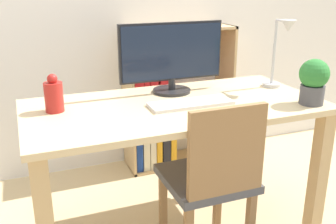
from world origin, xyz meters
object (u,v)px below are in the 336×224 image
object	(u,v)px
chair	(212,177)
bookshelf	(159,106)
keyboard	(191,103)
potted_plant	(314,80)
monitor	(172,55)
desk_lamp	(281,47)
vase	(54,95)

from	to	relation	value
chair	bookshelf	world-z (taller)	bookshelf
keyboard	potted_plant	world-z (taller)	potted_plant
keyboard	chair	distance (m)	0.37
chair	bookshelf	bearing A→B (deg)	85.06
potted_plant	chair	size ratio (longest dim) A/B	0.26
bookshelf	monitor	bearing A→B (deg)	-104.08
chair	keyboard	bearing A→B (deg)	97.82
monitor	chair	distance (m)	0.68
desk_lamp	potted_plant	distance (m)	0.31
keyboard	vase	xyz separation A→B (m)	(-0.63, 0.14, 0.07)
monitor	desk_lamp	world-z (taller)	desk_lamp
vase	potted_plant	size ratio (longest dim) A/B	0.80
vase	desk_lamp	bearing A→B (deg)	-2.38
vase	potted_plant	distance (m)	1.23
keyboard	bookshelf	size ratio (longest dim) A/B	0.40
vase	bookshelf	xyz separation A→B (m)	(0.79, 0.75, -0.37)
potted_plant	monitor	bearing A→B (deg)	141.43
keyboard	desk_lamp	bearing A→B (deg)	9.08
monitor	desk_lamp	distance (m)	0.60
chair	bookshelf	distance (m)	1.11
vase	bookshelf	bearing A→B (deg)	43.47
monitor	bookshelf	size ratio (longest dim) A/B	0.56
desk_lamp	chair	xyz separation A→B (m)	(-0.55, -0.30, -0.53)
keyboard	vase	distance (m)	0.65
vase	potted_plant	xyz separation A→B (m)	(1.19, -0.34, 0.04)
vase	chair	world-z (taller)	vase
keyboard	vase	world-z (taller)	vase
monitor	bookshelf	xyz separation A→B (m)	(0.16, 0.64, -0.49)
keyboard	chair	xyz separation A→B (m)	(0.02, -0.21, -0.30)
vase	bookshelf	distance (m)	1.14
monitor	potted_plant	bearing A→B (deg)	-38.57
vase	desk_lamp	distance (m)	1.21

